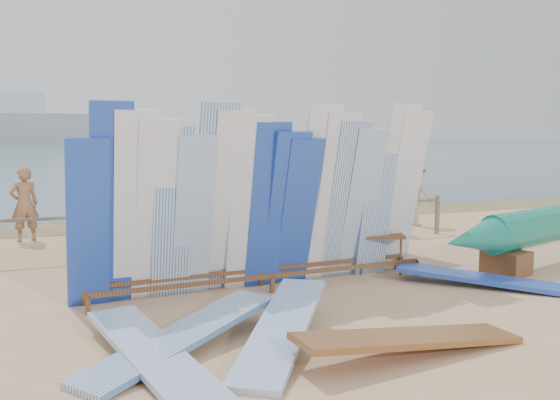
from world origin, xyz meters
name	(u,v)px	position (x,y,z in m)	size (l,w,h in m)	color
ground	(226,289)	(0.00, 0.00, 0.00)	(160.00, 160.00, 0.00)	tan
ocean	(61,144)	(0.00, 128.00, 0.00)	(320.00, 240.00, 0.02)	#3F5E71
wet_sand_strip	(150,223)	(0.00, 7.20, 0.00)	(40.00, 2.60, 0.01)	olive
distant_ship	(13,123)	(-12.00, 180.00, 5.31)	(45.00, 8.00, 14.00)	#999EA3
fence	(183,221)	(0.00, 3.00, 0.63)	(12.08, 0.08, 0.90)	#756B59
main_surfboard_rack	(267,206)	(0.58, -0.22, 1.26)	(5.62, 1.01, 2.81)	brown
side_surfboard_rack	(358,199)	(2.95, 1.29, 1.12)	(2.24, 1.12, 2.49)	brown
vendor_table	(379,252)	(2.72, 0.11, 0.35)	(0.94, 0.81, 1.06)	brown
flat_board_c	(411,354)	(1.10, -3.29, 0.00)	(0.56, 2.70, 0.07)	#945728
flat_board_a	(153,366)	(-1.51, -2.61, 0.00)	(0.56, 2.70, 0.07)	#8AAFDD
flat_board_d	(487,286)	(3.79, -1.31, 0.00)	(0.56, 2.70, 0.07)	blue
flat_board_e	(183,351)	(-1.15, -2.32, 0.00)	(0.56, 2.70, 0.07)	white
flat_board_b	(283,344)	(-0.07, -2.51, 0.00)	(0.56, 2.70, 0.07)	#8AAFDD
beach_chair_left	(225,227)	(1.17, 4.13, 0.27)	(0.80, 0.81, 0.94)	red
beach_chair_right	(180,231)	(0.14, 4.00, 0.26)	(0.63, 0.65, 0.89)	red
stroller	(308,214)	(3.22, 4.17, 0.46)	(0.78, 0.96, 1.16)	red
beachgoer_5	(233,189)	(2.04, 6.37, 0.90)	(1.67, 0.54, 1.80)	beige
beachgoer_6	(271,202)	(2.27, 4.16, 0.77)	(0.76, 0.36, 1.55)	tan
beachgoer_2	(107,207)	(-1.39, 3.62, 0.89)	(0.86, 0.41, 1.78)	beige
beachgoer_4	(130,202)	(-0.73, 5.44, 0.78)	(0.91, 0.39, 1.56)	#8C6042
beachgoer_9	(351,193)	(5.03, 5.45, 0.77)	(0.99, 0.41, 1.54)	tan
beachgoer_1	(24,204)	(-2.96, 5.40, 0.81)	(0.59, 0.33, 1.63)	#8C6042
beachgoer_extra_0	(416,193)	(6.27, 4.29, 0.84)	(1.08, 0.45, 1.67)	tan
beachgoer_8	(384,199)	(4.92, 3.60, 0.81)	(0.78, 0.38, 1.61)	beige
beachgoer_3	(160,191)	(0.16, 6.56, 0.89)	(1.15, 0.47, 1.78)	tan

